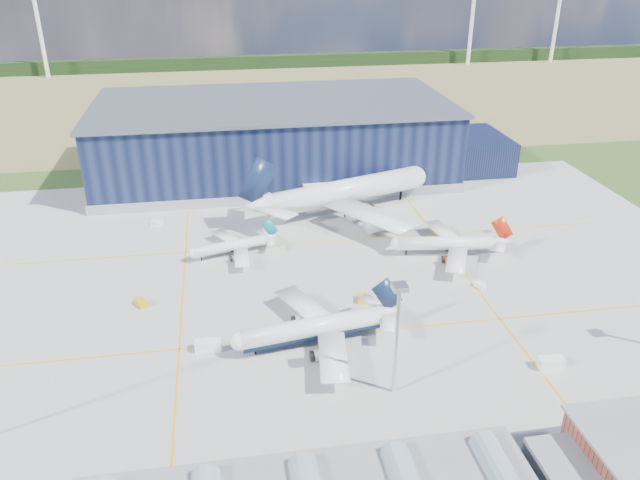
{
  "coord_description": "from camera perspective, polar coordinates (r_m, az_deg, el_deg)",
  "views": [
    {
      "loc": [
        -18.51,
        -119.06,
        76.08
      ],
      "look_at": [
        3.93,
        17.31,
        9.39
      ],
      "focal_mm": 35.0,
      "sensor_mm": 36.0,
      "label": 1
    }
  ],
  "objects": [
    {
      "name": "gse_tug_b",
      "position": [
        146.19,
        3.89,
        -5.35
      ],
      "size": [
        2.66,
        3.5,
        1.37
      ],
      "primitive_type": "cube",
      "rotation": [
        0.0,
        0.0,
        -0.19
      ],
      "color": "gold",
      "rests_on": "ground"
    },
    {
      "name": "treeline",
      "position": [
        425.62,
        -6.98,
        15.83
      ],
      "size": [
        600.0,
        8.0,
        8.0
      ],
      "primitive_type": "cube",
      "color": "black",
      "rests_on": "ground"
    },
    {
      "name": "apron",
      "position": [
        150.94,
        -1.02,
        -4.5
      ],
      "size": [
        220.0,
        160.0,
        0.08
      ],
      "color": "#A5A49F",
      "rests_on": "ground"
    },
    {
      "name": "light_mast_center",
      "position": [
        111.46,
        7.11,
        -7.43
      ],
      "size": [
        2.6,
        2.6,
        23.0
      ],
      "color": "silver",
      "rests_on": "ground"
    },
    {
      "name": "farmland",
      "position": [
        347.98,
        -6.23,
        12.99
      ],
      "size": [
        600.0,
        220.0,
        0.01
      ],
      "primitive_type": "cube",
      "color": "olive",
      "rests_on": "ground"
    },
    {
      "name": "ground",
      "position": [
        142.5,
        -0.43,
        -6.51
      ],
      "size": [
        600.0,
        600.0,
        0.0
      ],
      "primitive_type": "plane",
      "color": "#2E4B1C",
      "rests_on": "ground"
    },
    {
      "name": "gse_van_c",
      "position": [
        132.64,
        20.34,
        -10.49
      ],
      "size": [
        5.04,
        2.63,
        2.36
      ],
      "primitive_type": "cube",
      "rotation": [
        0.0,
        0.0,
        1.52
      ],
      "color": "white",
      "rests_on": "ground"
    },
    {
      "name": "gse_cart_b",
      "position": [
        190.05,
        -14.7,
        1.5
      ],
      "size": [
        3.75,
        3.22,
        1.37
      ],
      "primitive_type": "cube",
      "rotation": [
        0.0,
        0.0,
        1.14
      ],
      "color": "white",
      "rests_on": "ground"
    },
    {
      "name": "gse_tug_a",
      "position": [
        149.84,
        -16.0,
        -5.56
      ],
      "size": [
        3.53,
        4.0,
        1.42
      ],
      "primitive_type": "cube",
      "rotation": [
        0.0,
        0.0,
        0.53
      ],
      "color": "gold",
      "rests_on": "ground"
    },
    {
      "name": "gse_van_a",
      "position": [
        131.39,
        -10.18,
        -9.47
      ],
      "size": [
        5.52,
        2.7,
        2.35
      ],
      "primitive_type": "cube",
      "rotation": [
        0.0,
        0.0,
        1.5
      ],
      "color": "white",
      "rests_on": "ground"
    },
    {
      "name": "airliner_regional",
      "position": [
        166.59,
        -8.22,
        -0.09
      ],
      "size": [
        31.47,
        31.08,
        8.38
      ],
      "primitive_type": null,
      "rotation": [
        0.0,
        0.0,
        3.41
      ],
      "color": "white",
      "rests_on": "ground"
    },
    {
      "name": "car_a",
      "position": [
        110.02,
        13.7,
        -18.53
      ],
      "size": [
        3.31,
        1.7,
        1.08
      ],
      "primitive_type": "imported",
      "rotation": [
        0.0,
        0.0,
        1.71
      ],
      "color": "#99999E",
      "rests_on": "ground"
    },
    {
      "name": "airliner_widebody",
      "position": [
        189.5,
        2.41,
        5.57
      ],
      "size": [
        83.36,
        82.48,
        21.49
      ],
      "primitive_type": null,
      "rotation": [
        0.0,
        0.0,
        0.33
      ],
      "color": "white",
      "rests_on": "ground"
    },
    {
      "name": "gse_cart_a",
      "position": [
        156.3,
        14.4,
        -4.01
      ],
      "size": [
        2.81,
        3.32,
        1.22
      ],
      "primitive_type": "cube",
      "rotation": [
        0.0,
        0.0,
        0.39
      ],
      "color": "white",
      "rests_on": "ground"
    },
    {
      "name": "hangar",
      "position": [
        224.38,
        -3.54,
        9.02
      ],
      "size": [
        145.0,
        62.0,
        26.1
      ],
      "color": "#0F1632",
      "rests_on": "ground"
    },
    {
      "name": "airliner_red",
      "position": [
        167.77,
        11.48,
        0.3
      ],
      "size": [
        37.51,
        36.9,
        10.82
      ],
      "primitive_type": null,
      "rotation": [
        0.0,
        0.0,
        3.0
      ],
      "color": "white",
      "rests_on": "ground"
    },
    {
      "name": "airliner_navy",
      "position": [
        128.41,
        -0.79,
        -7.2
      ],
      "size": [
        43.51,
        42.82,
        12.46
      ],
      "primitive_type": null,
      "rotation": [
        0.0,
        0.0,
        3.3
      ],
      "color": "white",
      "rests_on": "ground"
    }
  ]
}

